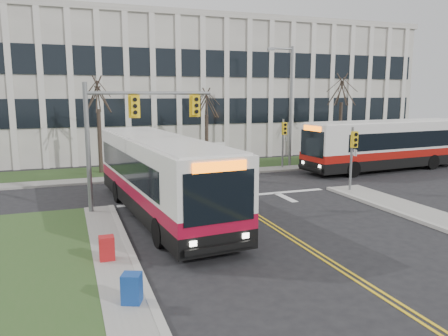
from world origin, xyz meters
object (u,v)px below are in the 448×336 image
streetlight (289,100)px  bus_cross (386,146)px  bus_main (160,177)px  newspaper_box_blue (132,291)px  newspaper_box_red (107,250)px  directory_sign (216,153)px

streetlight → bus_cross: bearing=-30.8°
bus_main → newspaper_box_blue: (-2.61, -8.77, -1.33)m
newspaper_box_blue → newspaper_box_red: (-0.35, 3.40, 0.00)m
streetlight → newspaper_box_red: 22.28m
directory_sign → newspaper_box_red: size_ratio=2.11×
directory_sign → bus_main: size_ratio=0.15×
streetlight → bus_main: streetlight is taller
streetlight → bus_cross: (6.28, -3.74, -3.38)m
directory_sign → newspaper_box_blue: directory_sign is taller
newspaper_box_blue → newspaper_box_red: 3.42m
bus_cross → newspaper_box_blue: 26.09m
bus_cross → newspaper_box_red: bus_cross is taller
newspaper_box_blue → directory_sign: bearing=88.6°
directory_sign → newspaper_box_blue: 22.35m
bus_cross → directory_sign: bearing=-117.9°
bus_main → newspaper_box_red: size_ratio=14.25×
bus_cross → streetlight: bearing=-125.6°
newspaper_box_red → streetlight: bearing=46.7°
bus_main → newspaper_box_red: 6.27m
bus_main → bus_cross: size_ratio=1.00×
newspaper_box_blue → newspaper_box_red: bearing=119.0°
streetlight → bus_main: bearing=-140.0°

